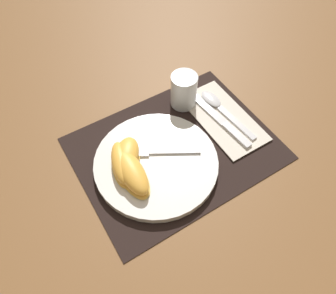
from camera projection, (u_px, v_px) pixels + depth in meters
name	position (u px, v px, depth m)	size (l,w,h in m)	color
ground_plane	(176.00, 149.00, 0.75)	(3.00, 3.00, 0.00)	brown
placemat	(176.00, 148.00, 0.75)	(0.44, 0.34, 0.00)	black
plate	(156.00, 163.00, 0.71)	(0.27, 0.27, 0.02)	white
juice_glass	(184.00, 92.00, 0.80)	(0.06, 0.06, 0.09)	silver
napkin	(223.00, 118.00, 0.80)	(0.12, 0.23, 0.00)	silver
knife	(220.00, 120.00, 0.79)	(0.04, 0.21, 0.01)	silver
spoon	(218.00, 105.00, 0.81)	(0.04, 0.19, 0.01)	silver
fork	(152.00, 152.00, 0.72)	(0.17, 0.11, 0.00)	silver
citrus_wedge_0	(126.00, 156.00, 0.70)	(0.10, 0.11, 0.03)	#F7C656
citrus_wedge_1	(121.00, 163.00, 0.69)	(0.07, 0.12, 0.03)	#F7C656
citrus_wedge_2	(131.00, 172.00, 0.67)	(0.06, 0.13, 0.04)	#F7C656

